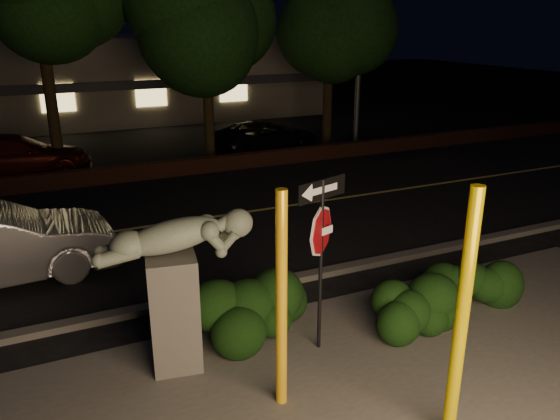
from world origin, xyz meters
The scene contains 17 objects.
ground centered at (0.00, 10.00, 0.00)m, with size 90.00×90.00×0.00m, color black.
road centered at (0.00, 7.00, 0.01)m, with size 80.00×8.00×0.01m, color black.
lane_marking centered at (0.00, 7.00, 0.02)m, with size 80.00×0.12×0.01m, color tan.
curb centered at (0.00, 2.90, 0.06)m, with size 80.00×0.25×0.12m, color #4C4944.
brick_wall centered at (0.00, 11.30, 0.25)m, with size 40.00×0.35×0.50m, color #422015.
parking_lot centered at (0.00, 17.00, 0.01)m, with size 40.00×12.00×0.01m, color black.
building centered at (0.00, 24.99, 2.00)m, with size 22.00×10.20×4.00m.
tree_far_d centered at (7.50, 13.30, 5.42)m, with size 4.40×4.40×7.42m.
yellow_pole_left centered at (-0.66, -0.16, 1.45)m, with size 0.15×0.15×2.90m, color yellow.
yellow_pole_right centered at (0.91, -1.53, 1.56)m, with size 0.16×0.16×3.12m, color #E2C402.
signpost centered at (0.38, 0.74, 1.89)m, with size 0.87×0.30×2.66m.
sculpture centered at (-1.64, 1.20, 1.42)m, with size 2.15×0.90×2.29m.
hedge_center centered at (-0.45, 1.39, 0.53)m, with size 2.04×0.96×1.06m, color black.
hedge_right centered at (2.09, 0.56, 0.55)m, with size 1.69×0.90×1.10m, color black.
hedge_far_right centered at (3.51, 0.88, 0.47)m, with size 1.35×0.85×0.94m, color black.
parked_car_darkred centered at (-3.77, 13.33, 0.66)m, with size 1.85×4.56×1.32m, color #44110B.
parked_car_dark centered at (4.76, 13.13, 0.60)m, with size 1.98×4.30×1.20m, color black.
Camera 1 is at (-3.12, -5.52, 4.70)m, focal length 35.00 mm.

